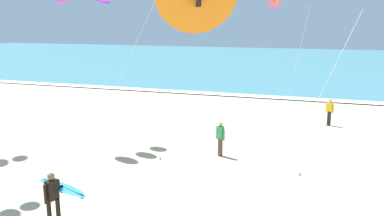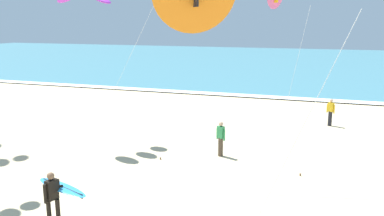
{
  "view_description": "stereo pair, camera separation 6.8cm",
  "coord_description": "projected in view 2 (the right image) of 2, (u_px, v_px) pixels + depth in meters",
  "views": [
    {
      "loc": [
        3.84,
        -4.88,
        5.91
      ],
      "look_at": [
        -0.46,
        7.97,
        2.95
      ],
      "focal_mm": 37.2,
      "sensor_mm": 36.0,
      "label": 1
    },
    {
      "loc": [
        3.91,
        -4.86,
        5.91
      ],
      "look_at": [
        -0.46,
        7.97,
        2.95
      ],
      "focal_mm": 37.2,
      "sensor_mm": 36.0,
      "label": 2
    }
  ],
  "objects": [
    {
      "name": "ocean_water",
      "position": [
        299.0,
        62.0,
        58.82
      ],
      "size": [
        160.0,
        60.0,
        0.08
      ],
      "primitive_type": "cube",
      "color": "teal",
      "rests_on": "ground"
    },
    {
      "name": "shoreline_foam",
      "position": [
        272.0,
        97.0,
        31.34
      ],
      "size": [
        160.0,
        1.29,
        0.01
      ],
      "primitive_type": "cube",
      "color": "white",
      "rests_on": "ocean_water"
    },
    {
      "name": "surfer_trailing",
      "position": [
        57.0,
        192.0,
        11.57
      ],
      "size": [
        2.02,
        1.1,
        1.71
      ],
      "color": "black",
      "rests_on": "ground"
    },
    {
      "name": "bystander_green_top",
      "position": [
        221.0,
        139.0,
        17.68
      ],
      "size": [
        0.45,
        0.31,
        1.59
      ],
      "color": "#4C3D2D",
      "rests_on": "ground"
    },
    {
      "name": "bystander_yellow_top",
      "position": [
        330.0,
        112.0,
        22.86
      ],
      "size": [
        0.45,
        0.31,
        1.59
      ],
      "color": "black",
      "rests_on": "ground"
    }
  ]
}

